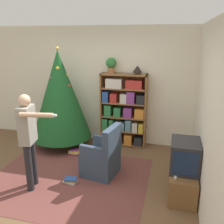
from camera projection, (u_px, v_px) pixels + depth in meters
ground_plane at (71, 187)px, 4.07m from camera, size 14.00×14.00×0.00m
wall_back at (106, 86)px, 5.66m from camera, size 8.00×0.10×2.60m
wall_right at (211, 122)px, 3.22m from camera, size 0.10×8.00×2.60m
area_rug at (68, 179)px, 4.29m from camera, size 2.68×2.17×0.01m
bookshelf at (123, 111)px, 5.49m from camera, size 1.00×0.30×1.61m
tv_stand at (182, 181)px, 3.87m from camera, size 0.40×0.88×0.42m
television at (185, 156)px, 3.74m from camera, size 0.42×0.55×0.46m
game_remote at (175, 176)px, 3.59m from camera, size 0.04×0.12×0.02m
christmas_tree at (60, 95)px, 5.36m from camera, size 1.30×1.30×2.18m
armchair at (102, 158)px, 4.38m from camera, size 0.66×0.65×0.92m
standing_person at (28, 135)px, 3.83m from camera, size 0.68×0.46×1.55m
potted_plant at (111, 64)px, 5.27m from camera, size 0.22×0.22×0.33m
table_lamp at (137, 69)px, 5.16m from camera, size 0.20×0.20×0.18m
book_pile_near_tree at (75, 152)px, 5.21m from camera, size 0.24×0.19×0.10m
book_pile_by_chair at (71, 180)px, 4.20m from camera, size 0.25×0.18×0.08m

